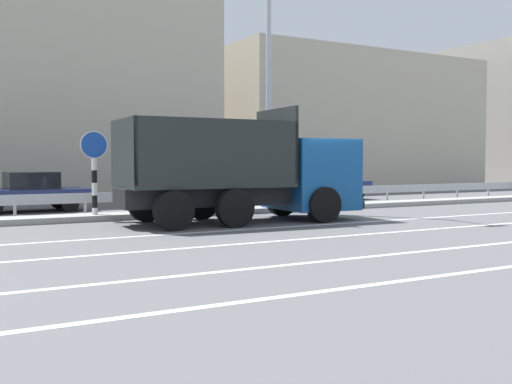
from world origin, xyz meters
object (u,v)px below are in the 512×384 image
(parked_car_3, at_px, (194,188))
(church_tower, at_px, (169,117))
(street_lamp_1, at_px, (270,42))
(parked_car_2, at_px, (29,192))
(median_road_sign, at_px, (94,172))
(parked_car_4, at_px, (323,185))
(dump_truck, at_px, (267,179))

(parked_car_3, height_order, church_tower, church_tower)
(street_lamp_1, relative_size, church_tower, 0.92)
(street_lamp_1, distance_m, parked_car_2, 10.01)
(median_road_sign, distance_m, street_lamp_1, 7.60)
(church_tower, bearing_deg, parked_car_4, -92.88)
(parked_car_3, xyz_separation_m, church_tower, (7.70, 22.43, 4.59))
(parked_car_2, bearing_deg, church_tower, -33.72)
(median_road_sign, height_order, street_lamp_1, street_lamp_1)
(median_road_sign, bearing_deg, parked_car_3, 38.20)
(parked_car_4, bearing_deg, parked_car_3, -90.76)
(dump_truck, xyz_separation_m, median_road_sign, (-4.47, 2.67, 0.20))
(median_road_sign, bearing_deg, parked_car_4, 20.19)
(dump_truck, bearing_deg, parked_car_4, 137.20)
(street_lamp_1, distance_m, church_tower, 27.20)
(median_road_sign, xyz_separation_m, parked_car_4, (11.57, 4.25, -0.76))
(parked_car_2, xyz_separation_m, parked_car_4, (12.79, -0.01, -0.00))
(parked_car_4, bearing_deg, median_road_sign, -73.47)
(median_road_sign, relative_size, parked_car_4, 0.59)
(dump_truck, distance_m, street_lamp_1, 5.61)
(dump_truck, xyz_separation_m, church_tower, (8.21, 29.02, 4.04))
(street_lamp_1, relative_size, parked_car_2, 2.67)
(street_lamp_1, bearing_deg, parked_car_4, 38.41)
(dump_truck, bearing_deg, street_lamp_1, 150.29)
(street_lamp_1, relative_size, parked_car_3, 2.36)
(median_road_sign, bearing_deg, parked_car_2, 105.94)
(dump_truck, distance_m, parked_car_4, 9.93)
(dump_truck, distance_m, church_tower, 30.43)
(dump_truck, relative_size, street_lamp_1, 0.67)
(median_road_sign, height_order, church_tower, church_tower)
(church_tower, bearing_deg, street_lamp_1, -103.90)
(parked_car_2, bearing_deg, street_lamp_1, -121.85)
(street_lamp_1, distance_m, parked_car_3, 6.66)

